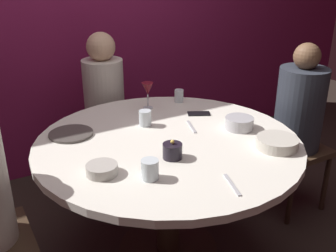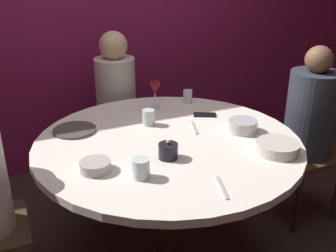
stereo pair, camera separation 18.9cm
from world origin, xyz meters
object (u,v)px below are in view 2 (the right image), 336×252
dinner_plate (75,130)px  seated_diner_right (310,117)px  seated_diner_back (116,93)px  cup_near_candle (141,168)px  cup_by_right_diner (149,117)px  bowl_small_white (95,166)px  cell_phone (205,115)px  wine_glass (155,89)px  dining_table (168,162)px  cup_by_left_diner (188,96)px  bowl_serving_large (243,126)px  bowl_salad_center (277,147)px  candle_holder (168,151)px

dinner_plate → seated_diner_right: bearing=-12.6°
seated_diner_back → dinner_plate: size_ratio=4.88×
cup_near_candle → cup_by_right_diner: size_ratio=1.00×
bowl_small_white → cup_near_candle: size_ratio=1.58×
cell_phone → dinner_plate: bearing=110.5°
seated_diner_right → dinner_plate: seated_diner_right is taller
wine_glass → cup_near_candle: size_ratio=1.90×
dining_table → seated_diner_right: (1.01, 0.00, 0.11)m
seated_diner_back → wine_glass: (0.13, -0.47, 0.15)m
bowl_small_white → cup_by_right_diner: (0.43, 0.41, 0.02)m
dining_table → dinner_plate: size_ratio=5.90×
cup_by_left_diner → cup_by_right_diner: cup_by_right_diner is taller
bowl_serving_large → bowl_small_white: bearing=-173.5°
bowl_salad_center → cup_near_candle: (-0.72, 0.05, 0.02)m
seated_diner_right → bowl_salad_center: (-0.57, -0.37, 0.06)m
bowl_serving_large → seated_diner_right: bearing=7.3°
dining_table → bowl_serving_large: bearing=-9.7°
cell_phone → bowl_serving_large: bearing=-139.4°
wine_glass → bowl_small_white: size_ratio=1.20×
bowl_small_white → seated_diner_right: bearing=6.8°
cup_by_right_diner → cup_near_candle: bearing=-114.8°
seated_diner_right → cup_near_candle: bearing=13.9°
bowl_small_white → cup_by_left_diner: cup_by_left_diner is taller
wine_glass → cup_by_left_diner: size_ratio=2.04×
dining_table → cell_phone: (0.36, 0.23, 0.14)m
cell_phone → cup_by_right_diner: bearing=116.1°
dinner_plate → wine_glass: bearing=16.3°
seated_diner_back → cup_near_candle: 1.31m
dinner_plate → cup_near_candle: bearing=-75.6°
seated_diner_back → candle_holder: seated_diner_back is taller
cup_by_left_diner → dinner_plate: bearing=-168.0°
bowl_small_white → candle_holder: bearing=-3.6°
cup_near_candle → cup_by_left_diner: cup_near_candle is taller
dinner_plate → cell_phone: (0.80, -0.09, -0.00)m
wine_glass → bowl_serving_large: bearing=-61.6°
seated_diner_back → cup_by_right_diner: 0.72m
bowl_serving_large → bowl_small_white: bowl_serving_large is taller
dinner_plate → cup_by_left_diner: size_ratio=2.84×
wine_glass → cup_by_left_diner: (0.24, 0.01, -0.09)m
bowl_serving_large → bowl_small_white: (-0.88, -0.10, -0.01)m
cup_by_right_diner → bowl_serving_large: bearing=-34.6°
seated_diner_right → dinner_plate: (-1.45, 0.32, 0.04)m
seated_diner_right → wine_glass: (-0.88, 0.49, 0.16)m
candle_holder → cup_by_right_diner: 0.44m
dining_table → cup_by_left_diner: 0.65m
dining_table → wine_glass: size_ratio=8.23×
seated_diner_right → dining_table: bearing=0.0°
wine_glass → dinner_plate: bearing=-163.7°
candle_holder → bowl_serving_large: size_ratio=0.60×
dining_table → bowl_serving_large: size_ratio=8.82×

